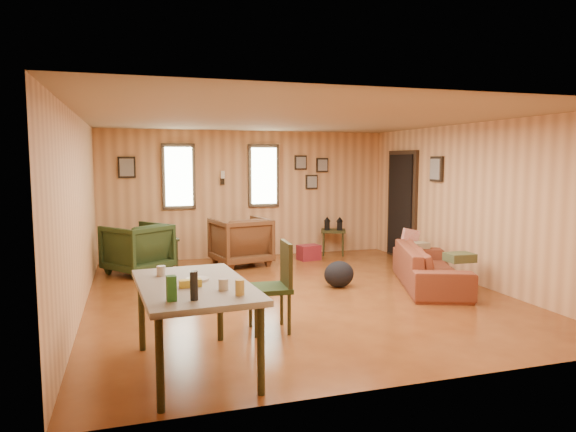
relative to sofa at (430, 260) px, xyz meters
name	(u,v)px	position (x,y,z in m)	size (l,w,h in m)	color
room	(302,206)	(-1.84, 0.41, 0.81)	(5.54, 6.04, 2.44)	brown
sofa	(430,260)	(0.00, 0.00, 0.00)	(2.02, 0.59, 0.79)	brown
recliner_brown	(241,239)	(-2.33, 2.35, 0.07)	(0.91, 0.85, 0.93)	#543119
recliner_green	(137,246)	(-4.08, 2.20, 0.05)	(0.88, 0.82, 0.90)	#263719
end_table	(162,248)	(-3.67, 2.47, -0.04)	(0.55, 0.51, 0.64)	#303216
side_table	(333,229)	(-0.39, 2.80, 0.12)	(0.61, 0.61, 0.75)	#303216
cooler	(309,252)	(-1.03, 2.43, -0.26)	(0.43, 0.34, 0.28)	maroon
backpack	(339,274)	(-1.29, 0.34, -0.20)	(0.53, 0.46, 0.39)	black
sofa_pillows	(435,249)	(0.27, 0.30, 0.10)	(0.39, 1.60, 0.33)	#484F2C
dining_table	(194,292)	(-3.66, -2.06, 0.32)	(1.03, 1.60, 1.01)	gray
dining_chair	(276,281)	(-2.69, -1.23, 0.15)	(0.47, 0.47, 0.97)	#263719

